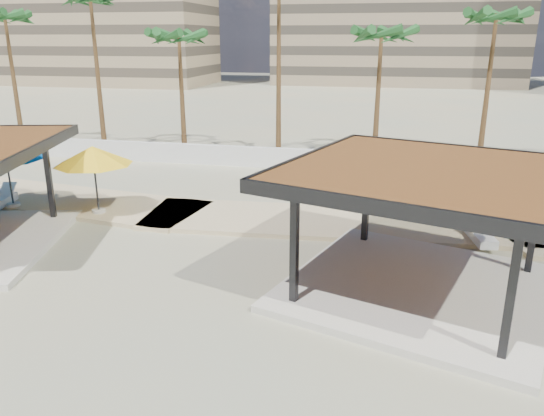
{
  "coord_description": "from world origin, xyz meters",
  "views": [
    {
      "loc": [
        3.72,
        -13.49,
        7.27
      ],
      "look_at": [
        -0.2,
        4.28,
        1.4
      ],
      "focal_mm": 35.0,
      "sensor_mm": 36.0,
      "label": 1
    }
  ],
  "objects_px": {
    "lounger_b": "(481,236)",
    "lounger_c": "(528,228)",
    "lounger_a": "(0,201)",
    "pavilion_central": "(423,219)"
  },
  "relations": [
    {
      "from": "pavilion_central",
      "to": "lounger_a",
      "type": "relative_size",
      "value": 4.42
    },
    {
      "from": "lounger_c",
      "to": "lounger_a",
      "type": "bearing_deg",
      "value": 59.58
    },
    {
      "from": "lounger_b",
      "to": "lounger_c",
      "type": "relative_size",
      "value": 0.97
    },
    {
      "from": "pavilion_central",
      "to": "lounger_c",
      "type": "relative_size",
      "value": 4.6
    },
    {
      "from": "lounger_b",
      "to": "lounger_c",
      "type": "bearing_deg",
      "value": -65.97
    },
    {
      "from": "lounger_a",
      "to": "lounger_c",
      "type": "height_order",
      "value": "lounger_a"
    },
    {
      "from": "pavilion_central",
      "to": "lounger_a",
      "type": "xyz_separation_m",
      "value": [
        -17.77,
        4.36,
        -1.92
      ]
    },
    {
      "from": "lounger_a",
      "to": "lounger_b",
      "type": "bearing_deg",
      "value": -101.39
    },
    {
      "from": "pavilion_central",
      "to": "lounger_c",
      "type": "bearing_deg",
      "value": 70.6
    },
    {
      "from": "pavilion_central",
      "to": "lounger_a",
      "type": "height_order",
      "value": "pavilion_central"
    }
  ]
}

